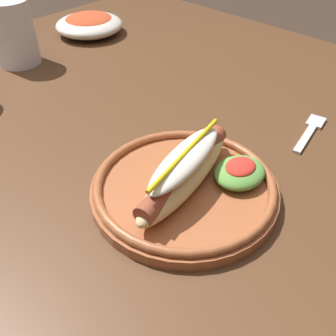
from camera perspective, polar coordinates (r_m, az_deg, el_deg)
name	(u,v)px	position (r m, az deg, el deg)	size (l,w,h in m)	color
dining_table	(80,180)	(0.70, -12.54, -1.74)	(1.34, 1.09, 0.74)	#51331E
hot_dog_plate	(187,182)	(0.52, 2.83, -2.07)	(0.25, 0.25, 0.08)	#9E5633
fork	(310,131)	(0.69, 19.85, 5.11)	(0.12, 0.04, 0.00)	silver
extra_cup	(13,32)	(0.92, -21.48, 17.77)	(0.09, 0.09, 0.13)	white
side_bowl	(89,24)	(1.06, -11.32, 19.75)	(0.16, 0.16, 0.05)	silver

